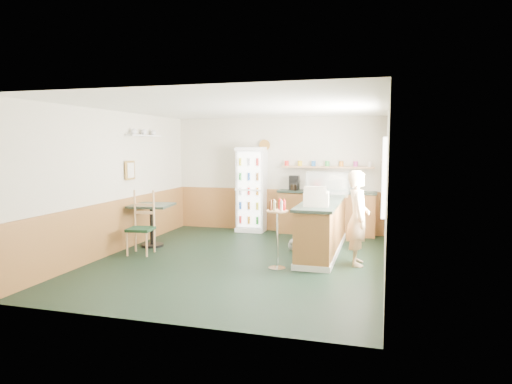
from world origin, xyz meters
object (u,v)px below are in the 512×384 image
(drinks_fridge, at_px, (251,189))
(shopkeeper, at_px, (358,218))
(cash_register, at_px, (316,199))
(condiment_stand, at_px, (277,225))
(display_case, at_px, (328,184))
(cafe_chair, at_px, (143,221))
(cafe_table, at_px, (152,217))

(drinks_fridge, distance_m, shopkeeper, 3.61)
(cash_register, bearing_deg, condiment_stand, -141.97)
(condiment_stand, bearing_deg, display_case, 75.00)
(shopkeeper, xyz_separation_m, cafe_chair, (-3.98, -0.22, -0.19))
(drinks_fridge, height_order, cafe_table, drinks_fridge)
(display_case, relative_size, condiment_stand, 0.76)
(drinks_fridge, bearing_deg, condiment_stand, -66.42)
(display_case, bearing_deg, condiment_stand, -105.00)
(cash_register, distance_m, condiment_stand, 0.87)
(cafe_chair, bearing_deg, shopkeeper, -3.74)
(cafe_table, relative_size, cafe_chair, 0.73)
(shopkeeper, bearing_deg, display_case, 17.67)
(drinks_fridge, xyz_separation_m, cafe_chair, (-1.36, -2.70, -0.38))
(display_case, bearing_deg, cafe_table, -161.20)
(shopkeeper, relative_size, cafe_table, 1.88)
(condiment_stand, bearing_deg, drinks_fridge, 113.58)
(cafe_table, bearing_deg, drinks_fridge, 55.21)
(display_case, distance_m, cafe_table, 3.65)
(drinks_fridge, relative_size, shopkeeper, 1.23)
(shopkeeper, height_order, cafe_chair, shopkeeper)
(drinks_fridge, relative_size, cafe_table, 2.31)
(cash_register, distance_m, shopkeeper, 0.77)
(shopkeeper, distance_m, cafe_chair, 3.99)
(cafe_chair, bearing_deg, cash_register, -4.64)
(drinks_fridge, bearing_deg, shopkeeper, -43.41)
(cash_register, xyz_separation_m, condiment_stand, (-0.57, -0.53, -0.39))
(drinks_fridge, relative_size, condiment_stand, 1.75)
(cash_register, relative_size, cafe_chair, 0.37)
(display_case, xyz_separation_m, cafe_chair, (-3.28, -1.73, -0.63))
(cash_register, bearing_deg, display_case, 85.28)
(display_case, distance_m, cash_register, 1.60)
(shopkeeper, xyz_separation_m, cafe_table, (-4.10, 0.35, -0.21))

